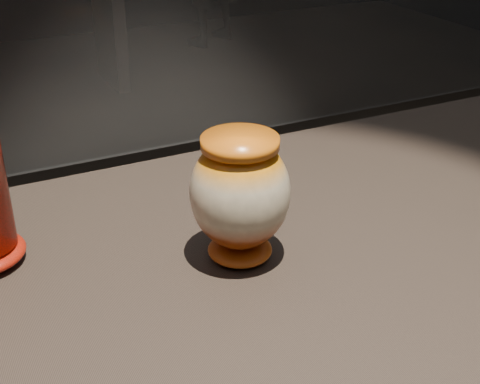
% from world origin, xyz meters
% --- Properties ---
extents(main_vase, '(0.16, 0.16, 0.19)m').
position_xyz_m(main_vase, '(-0.08, 0.02, 1.00)').
color(main_vase, maroon).
rests_on(main_vase, display_plinth).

